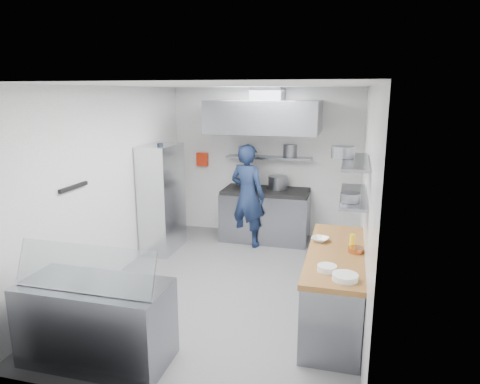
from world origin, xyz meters
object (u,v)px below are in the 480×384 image
(gas_range, at_px, (265,216))
(display_case, at_px, (97,322))
(chef, at_px, (247,196))
(wire_rack, at_px, (162,198))

(gas_range, distance_m, display_case, 4.21)
(chef, height_order, display_case, chef)
(display_case, bearing_deg, wire_rack, 102.49)
(gas_range, distance_m, wire_rack, 1.95)
(wire_rack, relative_size, display_case, 1.23)
(gas_range, relative_size, chef, 0.87)
(chef, xyz_separation_m, display_case, (-0.68, -3.72, -0.49))
(chef, bearing_deg, display_case, 98.07)
(chef, distance_m, wire_rack, 1.50)
(wire_rack, bearing_deg, gas_range, 30.73)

